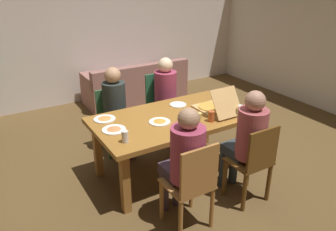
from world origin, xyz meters
The scene contains 22 objects.
ground_plane centered at (0.00, 0.00, 0.00)m, with size 20.00×20.00×0.00m, color brown.
back_wall centered at (0.00, 3.06, 1.32)m, with size 6.94×0.12×2.64m, color silver.
side_wall_right centered at (3.47, 0.92, 1.32)m, with size 0.12×5.21×2.64m, color silver.
dining_table centered at (0.00, 0.00, 0.67)m, with size 1.86×1.04×0.75m.
chair_0 centered at (-0.37, 0.95, 0.49)m, with size 0.41×0.40×0.86m.
person_0 centered at (-0.37, 0.80, 0.71)m, with size 0.30×0.53×1.20m.
chair_1 centered at (-0.37, -0.96, 0.52)m, with size 0.42×0.41×0.94m.
person_1 centered at (-0.37, -0.82, 0.73)m, with size 0.32×0.51×1.25m.
chair_2 centered at (0.42, 0.96, 0.51)m, with size 0.45×0.44×0.95m.
person_2 centered at (0.42, 0.82, 0.72)m, with size 0.32×0.51×1.22m.
chair_3 centered at (0.42, -0.94, 0.49)m, with size 0.42×0.38×0.91m.
person_3 centered at (0.42, -0.81, 0.74)m, with size 0.31×0.50×1.26m.
pizza_box_0 centered at (0.54, -0.09, 0.80)m, with size 0.36×0.56×0.33m.
plate_0 centered at (-0.21, -0.06, 0.77)m, with size 0.25×0.25×0.03m.
plate_1 centered at (0.25, 0.27, 0.76)m, with size 0.21×0.21×0.01m.
plate_2 centered at (-0.73, 0.02, 0.77)m, with size 0.26×0.26×0.03m.
plate_3 centered at (-0.71, 0.34, 0.77)m, with size 0.25×0.25×0.03m.
drinking_glass_0 centered at (0.31, -0.34, 0.82)m, with size 0.07×0.07×0.12m, color #B85227.
drinking_glass_1 centered at (-0.74, -0.29, 0.82)m, with size 0.07×0.07×0.12m, color silver.
drinking_glass_2 centered at (0.17, -0.30, 0.81)m, with size 0.06×0.06×0.12m, color #DCC066.
drinking_glass_3 centered at (0.68, -0.41, 0.83)m, with size 0.07×0.07×0.14m, color silver.
couch centered at (0.71, 2.47, 0.29)m, with size 1.91×0.78×0.77m.
Camera 1 is at (-1.90, -3.05, 2.35)m, focal length 35.68 mm.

